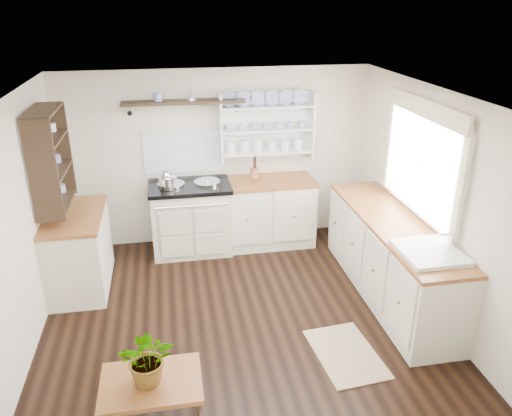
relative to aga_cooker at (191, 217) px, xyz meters
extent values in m
cube|color=black|center=(0.39, -1.57, -0.47)|extent=(4.00, 3.80, 0.01)
cube|color=beige|center=(0.39, 0.33, 0.68)|extent=(4.00, 0.02, 2.30)
cube|color=beige|center=(2.39, -1.57, 0.68)|extent=(0.02, 3.80, 2.30)
cube|color=beige|center=(-1.61, -1.57, 0.68)|extent=(0.02, 3.80, 2.30)
cube|color=white|center=(0.39, -1.57, 1.83)|extent=(4.00, 3.80, 0.01)
cube|color=white|center=(2.35, -1.42, 1.03)|extent=(0.04, 1.40, 1.00)
cube|color=white|center=(2.33, -1.42, 1.03)|extent=(0.02, 1.50, 1.10)
cube|color=#F5F4C4|center=(2.31, -1.42, 1.61)|extent=(0.04, 1.55, 0.18)
cube|color=beige|center=(0.00, 0.00, -0.03)|extent=(0.99, 0.64, 0.87)
cube|color=black|center=(0.00, 0.00, 0.43)|extent=(1.03, 0.68, 0.05)
cylinder|color=silver|center=(-0.23, 0.00, 0.47)|extent=(0.34, 0.34, 0.03)
cylinder|color=silver|center=(0.23, 0.00, 0.47)|extent=(0.34, 0.34, 0.03)
cylinder|color=silver|center=(0.00, -0.36, 0.30)|extent=(0.89, 0.02, 0.02)
cube|color=silver|center=(0.99, 0.03, -0.03)|extent=(1.25, 0.60, 0.88)
cube|color=brown|center=(0.99, 0.03, 0.41)|extent=(1.27, 0.63, 0.04)
cube|color=silver|center=(2.09, -1.47, -0.03)|extent=(0.60, 2.40, 0.88)
cube|color=brown|center=(2.09, -1.47, 0.41)|extent=(0.62, 2.43, 0.04)
cube|color=white|center=(2.09, -2.22, 0.33)|extent=(0.55, 0.60, 0.28)
cylinder|color=silver|center=(2.29, -2.22, 0.53)|extent=(0.02, 0.02, 0.22)
cube|color=silver|center=(-1.31, -0.67, -0.03)|extent=(0.60, 1.10, 0.88)
cube|color=brown|center=(-1.31, -0.67, 0.41)|extent=(0.62, 1.13, 0.04)
cube|color=white|center=(1.04, 0.31, 1.08)|extent=(1.20, 0.03, 0.90)
cube|color=white|center=(1.04, 0.22, 1.08)|extent=(1.20, 0.22, 0.02)
cylinder|color=navy|center=(1.04, 0.23, 1.35)|extent=(0.20, 0.02, 0.20)
cube|color=black|center=(-0.01, 0.20, 1.45)|extent=(1.50, 0.24, 0.04)
cone|color=black|center=(-0.66, 0.27, 1.34)|extent=(0.06, 0.20, 0.06)
cone|color=black|center=(0.64, 0.27, 1.34)|extent=(0.06, 0.20, 0.06)
cube|color=black|center=(-1.45, -0.67, 1.08)|extent=(0.28, 0.80, 1.05)
cylinder|color=#A1523B|center=(0.85, 0.11, 0.51)|extent=(0.12, 0.12, 0.13)
cube|color=brown|center=(-0.48, -2.90, -0.07)|extent=(0.77, 0.55, 0.04)
cylinder|color=black|center=(-0.81, -2.67, -0.28)|extent=(0.04, 0.04, 0.37)
cylinder|color=black|center=(-0.15, -2.68, -0.28)|extent=(0.04, 0.04, 0.37)
imported|color=#3F7233|center=(-0.48, -2.90, 0.17)|extent=(0.42, 0.37, 0.45)
cube|color=brown|center=(1.28, -2.39, -0.46)|extent=(0.62, 0.90, 0.02)
camera|label=1|loc=(-0.23, -5.96, 2.63)|focal=35.00mm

